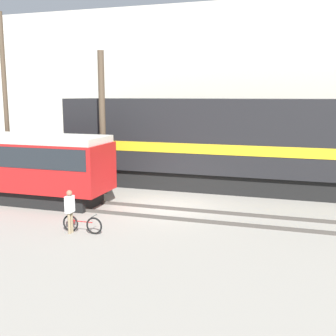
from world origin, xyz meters
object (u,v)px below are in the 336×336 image
(utility_pole_center, at_px, (102,124))
(freight_locomotive, at_px, (256,144))
(streetcar, at_px, (14,163))
(bicycle, at_px, (82,224))
(person, at_px, (70,207))
(utility_pole_left, at_px, (5,102))

(utility_pole_center, bearing_deg, freight_locomotive, 20.35)
(streetcar, distance_m, bicycle, 6.41)
(bicycle, relative_size, person, 1.00)
(streetcar, distance_m, person, 6.04)
(streetcar, relative_size, utility_pole_center, 1.31)
(streetcar, relative_size, person, 5.82)
(person, bearing_deg, utility_pole_left, 140.42)
(freight_locomotive, distance_m, utility_pole_left, 13.44)
(utility_pole_center, bearing_deg, streetcar, -140.33)
(freight_locomotive, distance_m, person, 10.56)
(streetcar, bearing_deg, person, -34.41)
(utility_pole_left, bearing_deg, utility_pole_center, -0.00)
(streetcar, bearing_deg, utility_pole_center, 39.67)
(freight_locomotive, bearing_deg, bicycle, -121.20)
(bicycle, distance_m, utility_pole_left, 10.67)
(bicycle, distance_m, utility_pole_center, 7.06)
(freight_locomotive, bearing_deg, streetcar, -152.86)
(freight_locomotive, relative_size, person, 12.68)
(streetcar, height_order, utility_pole_center, utility_pole_center)
(streetcar, bearing_deg, bicycle, -31.23)
(person, height_order, utility_pole_left, utility_pole_left)
(freight_locomotive, height_order, bicycle, freight_locomotive)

